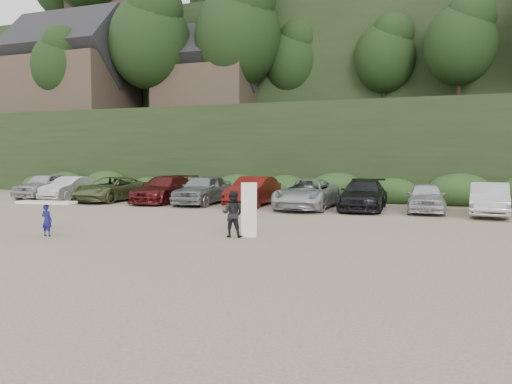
% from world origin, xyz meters
% --- Properties ---
extents(ground, '(120.00, 120.00, 0.00)m').
position_xyz_m(ground, '(0.00, 0.00, 0.00)').
color(ground, tan).
rests_on(ground, ground).
extents(hillside_backdrop, '(90.00, 41.50, 28.00)m').
position_xyz_m(hillside_backdrop, '(-0.26, 35.93, 11.22)').
color(hillside_backdrop, black).
rests_on(hillside_backdrop, ground).
extents(parked_cars, '(39.86, 5.91, 1.65)m').
position_xyz_m(parked_cars, '(1.09, 9.92, 0.75)').
color(parked_cars, '#B1B2B6').
rests_on(parked_cars, ground).
extents(child_surfer, '(2.02, 0.84, 1.17)m').
position_xyz_m(child_surfer, '(-5.59, -1.74, 0.80)').
color(child_surfer, navy).
rests_on(child_surfer, ground).
extents(adult_surfer, '(1.24, 0.64, 1.82)m').
position_xyz_m(adult_surfer, '(0.35, 0.27, 0.78)').
color(adult_surfer, black).
rests_on(adult_surfer, ground).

